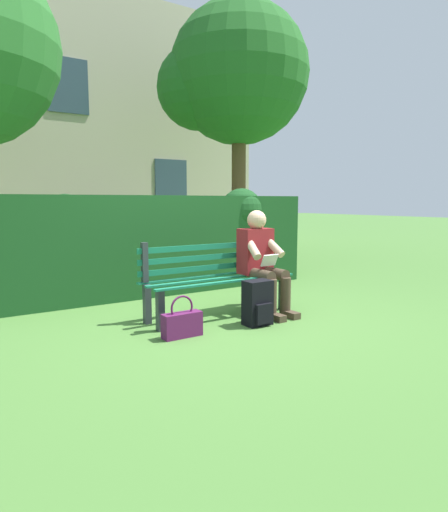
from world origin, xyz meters
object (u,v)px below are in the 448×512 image
object	(u,v)px
backpack	(258,303)
tree_far	(232,77)
handbag	(182,323)
person_seated	(262,259)
park_bench	(215,277)

from	to	relation	value
backpack	tree_far	xyz separation A→B (m)	(-2.52, -4.15, 3.51)
handbag	tree_far	xyz separation A→B (m)	(-3.36, -4.09, 3.61)
person_seated	tree_far	xyz separation A→B (m)	(-2.15, -3.74, 3.13)
person_seated	handbag	size ratio (longest dim) A/B	2.92
park_bench	person_seated	distance (m)	0.57
park_bench	handbag	distance (m)	0.92
handbag	tree_far	size ratio (longest dim) A/B	0.08
park_bench	backpack	world-z (taller)	park_bench
tree_far	backpack	bearing A→B (deg)	58.73
park_bench	person_seated	bearing A→B (deg)	160.95
backpack	handbag	size ratio (longest dim) A/B	1.16
park_bench	tree_far	xyz separation A→B (m)	(-2.67, -3.57, 3.31)
person_seated	handbag	xyz separation A→B (m)	(1.21, 0.34, -0.48)
backpack	person_seated	bearing A→B (deg)	-132.06
tree_far	handbag	bearing A→B (deg)	50.57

